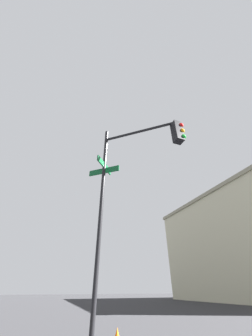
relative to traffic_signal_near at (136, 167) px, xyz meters
name	(u,v)px	position (x,y,z in m)	size (l,w,h in m)	color
traffic_signal_near	(136,167)	(0.00, 0.00, 0.00)	(2.25, 2.61, 6.28)	black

